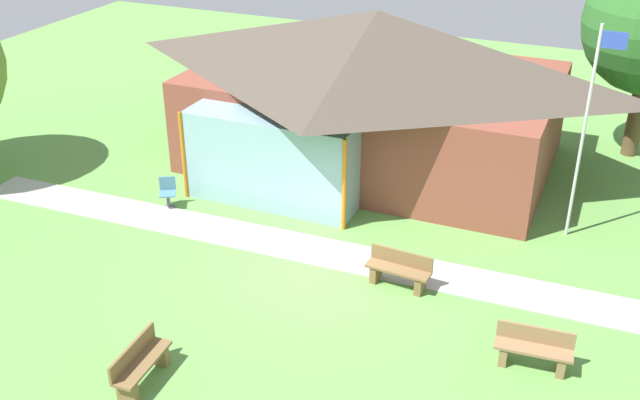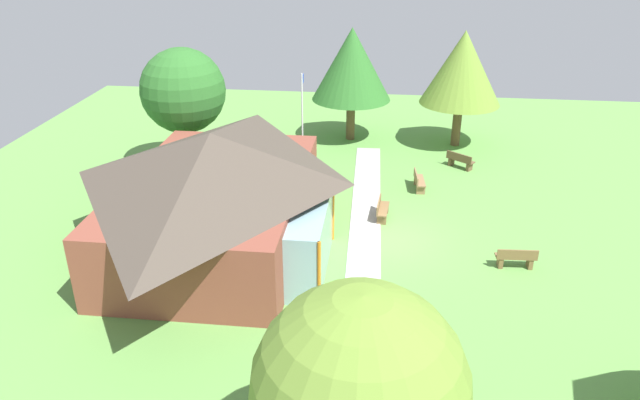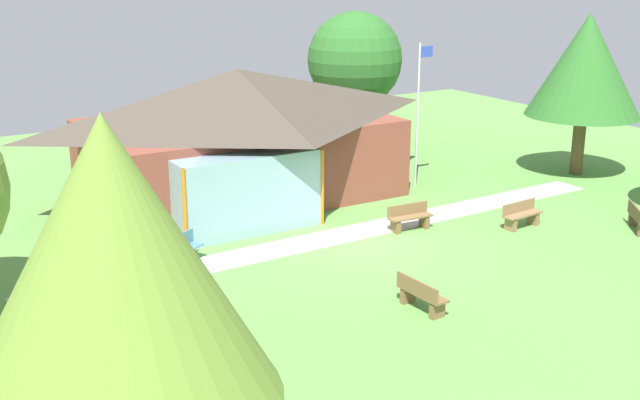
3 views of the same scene
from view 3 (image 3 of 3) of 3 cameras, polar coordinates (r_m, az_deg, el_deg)
ground_plane at (r=24.66m, az=3.44°, el=-3.09°), size 44.00×44.00×0.00m
pavilion at (r=29.04m, az=-5.85°, el=4.90°), size 11.62×8.48×4.67m
footpath at (r=25.41m, az=2.19°, el=-2.41°), size 20.91×1.86×0.03m
flagpole at (r=30.18m, az=7.09°, el=6.51°), size 0.64×0.08×5.49m
bench_rear_near_path at (r=25.82m, az=6.44°, el=-1.28°), size 1.53×0.55×0.84m
bench_mid_right at (r=26.73m, az=14.27°, el=-1.08°), size 1.53×0.56×0.84m
bench_lawn_far_right at (r=27.53m, az=21.90°, el=-1.28°), size 1.27×1.45×0.84m
bench_front_center at (r=20.05m, az=7.26°, el=-6.82°), size 0.52×1.52×0.84m
patio_chair_west at (r=23.48m, az=-9.18°, el=-3.25°), size 0.60×0.60×0.86m
tree_lawn_corner at (r=11.72m, az=-14.69°, el=-4.53°), size 4.86×4.86×6.46m
tree_behind_pavilion_right at (r=35.58m, az=2.52°, el=10.02°), size 4.20×4.20×6.27m
tree_east_hedge at (r=33.36m, az=18.56°, el=9.16°), size 4.50×4.50×6.46m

